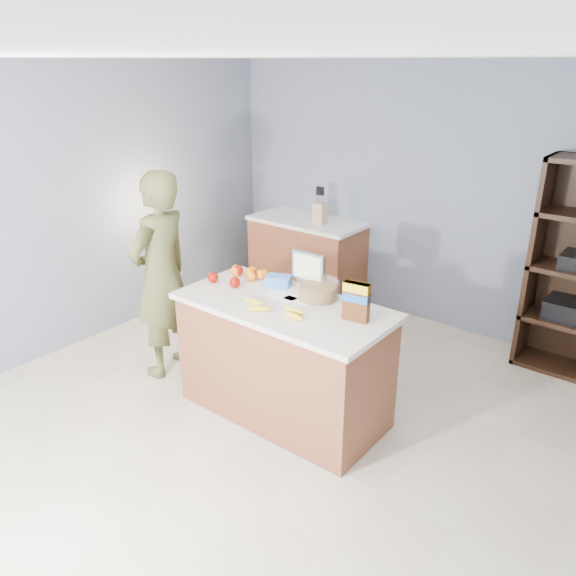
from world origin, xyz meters
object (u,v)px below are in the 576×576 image
Objects in this scene: counter_peninsula at (284,364)px; tv at (308,269)px; cereal_box at (356,299)px; person at (161,276)px.

tv reaches higher than counter_peninsula.
tv is 1.08× the size of cereal_box.
person is 1.25m from tv.
counter_peninsula is 1.27m from person.
tv is at bearing 102.65° from person.
counter_peninsula is 5.96× the size of cereal_box.
person is at bearing -174.58° from counter_peninsula.
person is at bearing -173.68° from cereal_box.
person reaches higher than tv.
cereal_box reaches higher than counter_peninsula.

